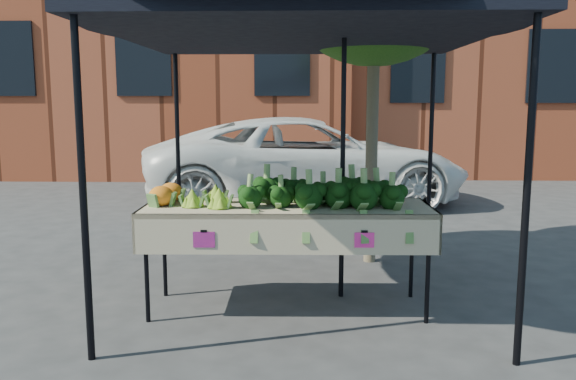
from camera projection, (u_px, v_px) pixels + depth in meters
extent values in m
plane|color=#2E2E31|center=(305.00, 311.00, 4.93)|extent=(90.00, 90.00, 0.00)
cube|color=#C6B298|center=(287.00, 257.00, 4.92)|extent=(2.41, 0.84, 0.90)
cube|color=#F22D8C|center=(203.00, 239.00, 4.50)|extent=(0.17, 0.01, 0.12)
cube|color=#F42E95|center=(364.00, 240.00, 4.46)|extent=(0.17, 0.01, 0.12)
ellipsoid|color=black|center=(320.00, 188.00, 4.85)|extent=(1.39, 0.59, 0.28)
ellipsoid|color=#9DC136|center=(208.00, 192.00, 4.84)|extent=(0.45, 0.49, 0.22)
ellipsoid|color=orange|center=(166.00, 192.00, 4.93)|extent=(0.25, 0.45, 0.20)
imported|color=white|center=(307.00, 44.00, 9.63)|extent=(1.95, 2.75, 5.44)
cube|color=brown|center=(127.00, 4.00, 16.26)|extent=(12.00, 8.00, 9.00)
cube|color=brown|center=(552.00, 14.00, 16.45)|extent=(12.00, 8.00, 8.50)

